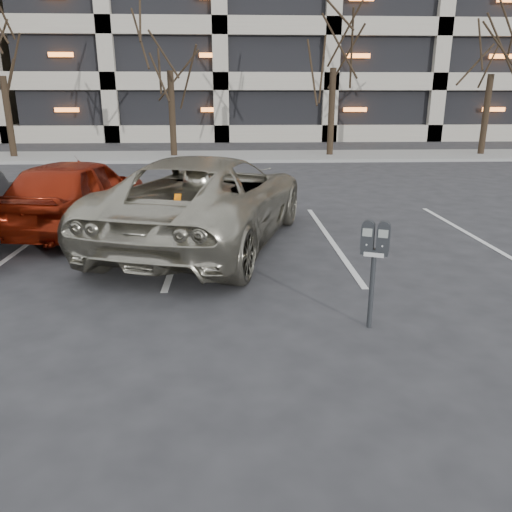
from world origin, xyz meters
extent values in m
plane|color=#28282B|center=(0.00, 0.00, 0.00)|extent=(140.00, 140.00, 0.00)
cube|color=gray|center=(0.00, 16.00, 0.06)|extent=(80.00, 4.00, 0.12)
cube|color=silver|center=(-4.20, 2.30, 0.01)|extent=(0.10, 5.20, 0.00)
cube|color=silver|center=(-1.40, 2.30, 0.01)|extent=(0.10, 5.20, 0.00)
cube|color=silver|center=(1.40, 2.30, 0.01)|extent=(0.10, 5.20, 0.00)
cube|color=silver|center=(4.20, 2.30, 0.01)|extent=(0.10, 5.20, 0.00)
cube|color=black|center=(12.00, 34.00, 9.00)|extent=(49.92, 19.20, 18.00)
cylinder|color=black|center=(-10.00, 16.00, 1.72)|extent=(0.28, 0.28, 3.44)
cylinder|color=black|center=(-3.00, 16.00, 1.84)|extent=(0.28, 0.28, 3.67)
cylinder|color=black|center=(4.00, 16.00, 1.90)|extent=(0.28, 0.28, 3.80)
cylinder|color=black|center=(11.00, 16.00, 1.78)|extent=(0.28, 0.28, 3.56)
cylinder|color=black|center=(1.13, -1.48, 0.45)|extent=(0.06, 0.06, 0.90)
cube|color=black|center=(1.13, -1.48, 0.92)|extent=(0.32, 0.21, 0.06)
cube|color=silver|center=(1.11, -1.53, 0.90)|extent=(0.21, 0.09, 0.05)
cube|color=gray|center=(1.03, -1.51, 1.15)|extent=(0.10, 0.05, 0.09)
cube|color=gray|center=(1.19, -1.57, 1.15)|extent=(0.10, 0.05, 0.09)
imported|color=#A7A28E|center=(-0.90, 2.26, 0.80)|extent=(4.19, 6.26, 1.60)
cube|color=orange|center=(-1.25, 1.25, 1.60)|extent=(0.10, 0.20, 0.01)
imported|color=maroon|center=(-3.59, 3.47, 0.73)|extent=(2.38, 4.50, 1.46)
camera|label=1|loc=(-0.45, -6.72, 2.55)|focal=35.00mm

